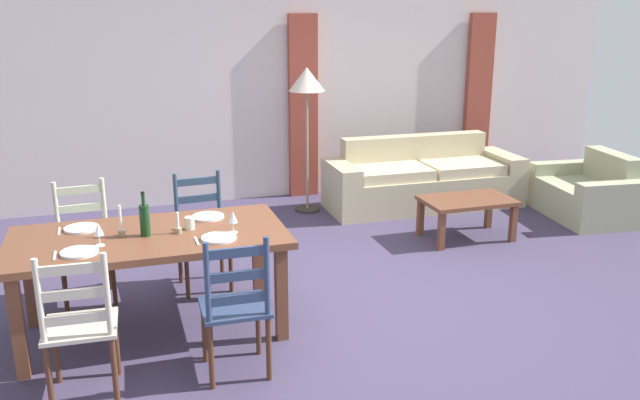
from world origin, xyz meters
name	(u,v)px	position (x,y,z in m)	size (l,w,h in m)	color
ground_plane	(343,305)	(0.00, 0.00, -0.01)	(9.60, 9.60, 0.02)	#433955
wall_far	(252,87)	(0.00, 3.30, 1.35)	(9.60, 0.16, 2.70)	silver
curtain_panel_left	(303,107)	(0.60, 3.16, 1.10)	(0.35, 0.08, 2.20)	#964031
curtain_panel_right	(478,99)	(3.00, 3.16, 1.10)	(0.35, 0.08, 2.20)	#964031
dining_table	(150,246)	(-1.45, -0.02, 0.66)	(1.90, 0.96, 0.75)	brown
dining_chair_near_left	(79,326)	(-1.92, -0.77, 0.48)	(0.44, 0.42, 0.96)	beige
dining_chair_near_right	(236,306)	(-0.99, -0.79, 0.48)	(0.43, 0.41, 0.96)	navy
dining_chair_far_left	(85,242)	(-1.92, 0.74, 0.48)	(0.45, 0.43, 0.96)	beige
dining_chair_far_right	(202,231)	(-0.99, 0.72, 0.48)	(0.44, 0.42, 0.96)	#2E455C
dinner_plate_near_left	(79,252)	(-1.90, -0.27, 0.76)	(0.24, 0.24, 0.02)	white
fork_near_left	(55,256)	(-2.05, -0.27, 0.75)	(0.02, 0.17, 0.01)	silver
dinner_plate_near_right	(219,238)	(-1.00, -0.27, 0.76)	(0.24, 0.24, 0.02)	white
fork_near_right	(197,241)	(-1.15, -0.27, 0.75)	(0.02, 0.17, 0.01)	silver
dinner_plate_far_left	(81,228)	(-1.90, 0.23, 0.76)	(0.24, 0.24, 0.02)	white
fork_far_left	(59,231)	(-2.05, 0.23, 0.75)	(0.02, 0.17, 0.01)	silver
dinner_plate_far_right	(208,217)	(-1.00, 0.23, 0.76)	(0.24, 0.24, 0.02)	white
fork_far_right	(188,219)	(-1.15, 0.23, 0.75)	(0.02, 0.17, 0.01)	silver
wine_bottle	(145,219)	(-1.47, -0.05, 0.87)	(0.07, 0.07, 0.32)	#143819
wine_glass_near_left	(99,230)	(-1.78, -0.16, 0.86)	(0.06, 0.06, 0.16)	white
wine_glass_near_right	(233,218)	(-0.88, -0.17, 0.86)	(0.06, 0.06, 0.16)	white
coffee_cup_primary	(190,223)	(-1.17, 0.00, 0.80)	(0.07, 0.07, 0.09)	silver
candle_tall	(121,228)	(-1.63, 0.00, 0.81)	(0.05, 0.05, 0.22)	#998C66
candle_short	(178,228)	(-1.25, -0.06, 0.79)	(0.05, 0.05, 0.15)	#998C66
couch	(421,181)	(1.80, 2.31, 0.29)	(2.29, 0.83, 0.80)	#C1B38D
coffee_table	(467,205)	(1.72, 1.10, 0.36)	(0.90, 0.56, 0.42)	brown
armchair_upholstered	(590,195)	(3.42, 1.34, 0.25)	(0.92, 1.24, 0.72)	#A8AB86
standing_lamp	(307,88)	(0.45, 2.50, 1.41)	(0.40, 0.40, 1.64)	#332D28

